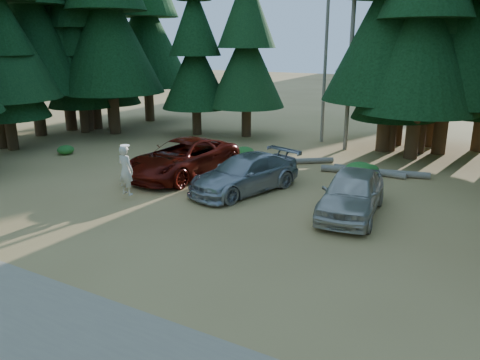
{
  "coord_description": "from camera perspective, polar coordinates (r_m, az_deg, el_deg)",
  "views": [
    {
      "loc": [
        8.75,
        -12.01,
        6.07
      ],
      "look_at": [
        0.67,
        2.2,
        1.25
      ],
      "focal_mm": 35.0,
      "sensor_mm": 36.0,
      "label": 1
    }
  ],
  "objects": [
    {
      "name": "forest_belt_north",
      "position": [
        29.03,
        11.43,
        4.04
      ],
      "size": [
        36.0,
        7.0,
        22.0
      ],
      "primitive_type": null,
      "color": "black",
      "rests_on": "ground"
    },
    {
      "name": "snag_front",
      "position": [
        27.67,
        13.45,
        15.87
      ],
      "size": [
        0.24,
        0.24,
        12.0
      ],
      "primitive_type": "cylinder",
      "color": "#6E6458",
      "rests_on": "ground"
    },
    {
      "name": "log_mid",
      "position": [
        23.2,
        15.45,
        1.03
      ],
      "size": [
        3.49,
        0.47,
        0.29
      ],
      "primitive_type": "cylinder",
      "rotation": [
        0.0,
        1.57,
        -0.05
      ],
      "color": "#6E6458",
      "rests_on": "ground"
    },
    {
      "name": "shrub_center_right",
      "position": [
        22.11,
        14.31,
        0.62
      ],
      "size": [
        0.87,
        0.87,
        0.48
      ],
      "primitive_type": "ellipsoid",
      "color": "#206D26",
      "rests_on": "ground"
    },
    {
      "name": "forest_belt_west",
      "position": [
        29.68,
        -26.38,
        2.91
      ],
      "size": [
        6.0,
        22.0,
        22.0
      ],
      "primitive_type": null,
      "color": "black",
      "rests_on": "ground"
    },
    {
      "name": "log_right",
      "position": [
        23.1,
        16.04,
        0.96
      ],
      "size": [
        4.95,
        1.43,
        0.32
      ],
      "primitive_type": "cylinder",
      "rotation": [
        0.0,
        1.57,
        0.23
      ],
      "color": "#6E6458",
      "rests_on": "ground"
    },
    {
      "name": "shrub_far_right",
      "position": [
        22.29,
        14.37,
        1.14
      ],
      "size": [
        1.4,
        1.4,
        0.77
      ],
      "primitive_type": "ellipsoid",
      "color": "#206D26",
      "rests_on": "ground"
    },
    {
      "name": "mountain_peak",
      "position": [
        101.1,
        24.5,
        18.83
      ],
      "size": [
        48.0,
        50.0,
        28.0
      ],
      "color": "#999EA2",
      "rests_on": "ground"
    },
    {
      "name": "shrub_left",
      "position": [
        24.82,
        -3.56,
        2.84
      ],
      "size": [
        0.9,
        0.9,
        0.49
      ],
      "primitive_type": "ellipsoid",
      "color": "#206D26",
      "rests_on": "ground"
    },
    {
      "name": "silver_minivan_right",
      "position": [
        17.45,
        13.47,
        -1.52
      ],
      "size": [
        2.5,
        5.04,
        1.65
      ],
      "primitive_type": "imported",
      "rotation": [
        0.0,
        0.0,
        0.12
      ],
      "color": "#BDB6A8",
      "rests_on": "ground"
    },
    {
      "name": "silver_minivan_center",
      "position": [
        19.65,
        0.61,
        0.78
      ],
      "size": [
        3.6,
        5.67,
        1.53
      ],
      "primitive_type": "imported",
      "rotation": [
        0.0,
        0.0,
        -0.3
      ],
      "color": "#9A9DA1",
      "rests_on": "ground"
    },
    {
      "name": "shrub_edge_west",
      "position": [
        28.15,
        -20.49,
        3.47
      ],
      "size": [
        0.93,
        0.93,
        0.51
      ],
      "primitive_type": "ellipsoid",
      "color": "#206D26",
      "rests_on": "ground"
    },
    {
      "name": "shrub_center_left",
      "position": [
        25.53,
        0.53,
        3.39
      ],
      "size": [
        1.11,
        1.11,
        0.61
      ],
      "primitive_type": "ellipsoid",
      "color": "#206D26",
      "rests_on": "ground"
    },
    {
      "name": "ground",
      "position": [
        16.05,
        -6.01,
        -5.88
      ],
      "size": [
        160.0,
        160.0,
        0.0
      ],
      "primitive_type": "plane",
      "color": "olive",
      "rests_on": "ground"
    },
    {
      "name": "shrub_right",
      "position": [
        23.11,
        15.49,
        1.25
      ],
      "size": [
        0.91,
        0.91,
        0.5
      ],
      "primitive_type": "ellipsoid",
      "color": "#206D26",
      "rests_on": "ground"
    },
    {
      "name": "gravel_strip",
      "position": [
        11.98,
        -25.04,
        -15.68
      ],
      "size": [
        26.0,
        3.5,
        0.01
      ],
      "primitive_type": "cube",
      "color": "gray",
      "rests_on": "ground"
    },
    {
      "name": "shrub_far_left",
      "position": [
        23.98,
        -8.4,
        2.23
      ],
      "size": [
        0.93,
        0.93,
        0.51
      ],
      "primitive_type": "ellipsoid",
      "color": "#206D26",
      "rests_on": "ground"
    },
    {
      "name": "log_left",
      "position": [
        24.43,
        6.7,
        2.29
      ],
      "size": [
        3.44,
        2.67,
        0.29
      ],
      "primitive_type": "cylinder",
      "rotation": [
        0.0,
        1.57,
        0.64
      ],
      "color": "#6E6458",
      "rests_on": "ground"
    },
    {
      "name": "frisbee_player",
      "position": [
        19.07,
        -13.77,
        1.18
      ],
      "size": [
        0.77,
        0.54,
        2.01
      ],
      "rotation": [
        0.0,
        0.0,
        3.05
      ],
      "color": "beige",
      "rests_on": "ground"
    },
    {
      "name": "red_pickup",
      "position": [
        22.11,
        -6.98,
        2.66
      ],
      "size": [
        3.17,
        6.27,
        1.7
      ],
      "primitive_type": "imported",
      "rotation": [
        0.0,
        0.0,
        -0.06
      ],
      "color": "#510D06",
      "rests_on": "ground"
    },
    {
      "name": "snag_back",
      "position": [
        29.74,
        10.37,
        14.12
      ],
      "size": [
        0.2,
        0.2,
        10.0
      ],
      "primitive_type": "cylinder",
      "color": "#6E6458",
      "rests_on": "ground"
    }
  ]
}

